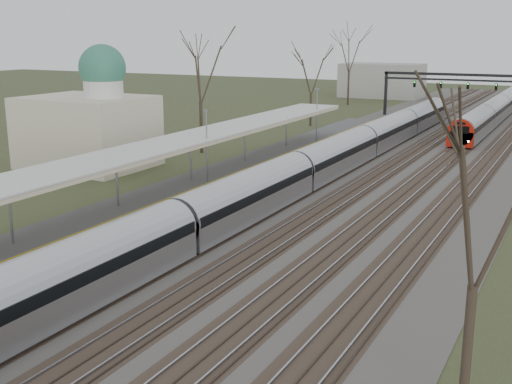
# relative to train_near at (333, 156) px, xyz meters

# --- Properties ---
(track_bed) EXTENTS (24.00, 160.00, 0.22)m
(track_bed) POSITION_rel_train_near_xyz_m (2.76, 10.15, -1.42)
(track_bed) COLOR #474442
(track_bed) RESTS_ON ground
(platform) EXTENTS (3.50, 69.00, 1.00)m
(platform) POSITION_rel_train_near_xyz_m (-6.55, -7.35, -0.98)
(platform) COLOR #9E9B93
(platform) RESTS_ON ground
(canopy) EXTENTS (4.10, 50.00, 3.11)m
(canopy) POSITION_rel_train_near_xyz_m (-6.55, -11.86, 2.45)
(canopy) COLOR slate
(canopy) RESTS_ON platform
(dome_building) EXTENTS (10.00, 8.00, 10.30)m
(dome_building) POSITION_rel_train_near_xyz_m (-19.21, -6.85, 2.24)
(dome_building) COLOR beige
(dome_building) RESTS_ON ground
(signal_gantry) EXTENTS (21.00, 0.59, 6.08)m
(signal_gantry) POSITION_rel_train_near_xyz_m (2.79, 40.14, 3.43)
(signal_gantry) COLOR black
(signal_gantry) RESTS_ON ground
(tree_west_far) EXTENTS (5.50, 5.50, 11.33)m
(tree_west_far) POSITION_rel_train_near_xyz_m (-14.50, 3.15, 6.54)
(tree_west_far) COLOR #2D231C
(tree_west_far) RESTS_ON ground
(tree_east_near) EXTENTS (4.50, 4.50, 9.27)m
(tree_east_near) POSITION_rel_train_near_xyz_m (15.50, -29.85, 5.08)
(tree_east_near) COLOR #2D231C
(tree_east_near) RESTS_ON ground
(train_near) EXTENTS (2.62, 75.21, 3.05)m
(train_near) POSITION_rel_train_near_xyz_m (0.00, 0.00, 0.00)
(train_near) COLOR #B1B4BC
(train_near) RESTS_ON ground
(train_far) EXTENTS (2.62, 60.21, 3.05)m
(train_far) POSITION_rel_train_near_xyz_m (7.00, 46.01, 0.00)
(train_far) COLOR #B1B4BC
(train_far) RESTS_ON ground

